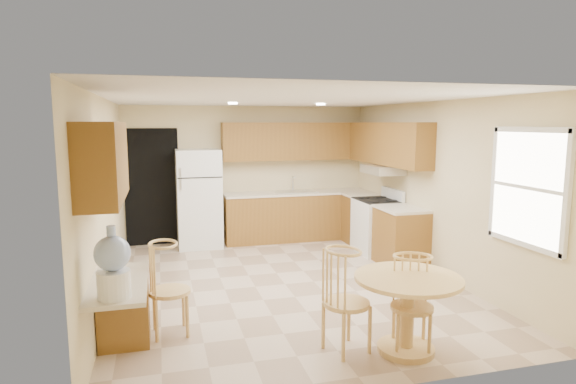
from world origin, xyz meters
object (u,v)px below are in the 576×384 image
object	(u,v)px
chair_table_b	(417,298)
stove	(377,225)
chair_table_a	(351,293)
dining_table	(407,303)
chair_desk	(169,282)
water_crock	(113,266)
refrigerator	(199,198)

from	to	relation	value
chair_table_b	stove	bearing A→B (deg)	-89.28
stove	chair_table_a	world-z (taller)	stove
dining_table	chair_table_b	distance (m)	0.13
chair_table_a	chair_table_b	bearing A→B (deg)	57.98
dining_table	chair_table_b	bearing A→B (deg)	-60.62
dining_table	chair_desk	distance (m)	2.36
chair_table_b	chair_desk	distance (m)	2.44
stove	water_crock	size ratio (longest dim) A/B	1.81
stove	chair_table_a	bearing A→B (deg)	-119.16
stove	water_crock	distance (m)	5.16
refrigerator	chair_desk	xyz separation A→B (m)	(-0.60, -3.69, -0.28)
stove	chair_desk	size ratio (longest dim) A/B	1.13
refrigerator	dining_table	distance (m)	4.88
refrigerator	chair_desk	bearing A→B (deg)	-99.23
stove	chair_table_a	xyz separation A→B (m)	(-1.84, -3.30, 0.14)
stove	water_crock	xyz separation A→B (m)	(-3.92, -3.30, 0.57)
chair_table_a	chair_table_b	size ratio (longest dim) A/B	1.08
refrigerator	water_crock	bearing A→B (deg)	-103.08
chair_table_a	water_crock	size ratio (longest dim) A/B	1.67
refrigerator	stove	distance (m)	3.15
water_crock	chair_table_a	bearing A→B (deg)	-0.11
stove	chair_desk	xyz separation A→B (m)	(-3.47, -2.47, 0.12)
refrigerator	chair_table_a	size ratio (longest dim) A/B	1.73
refrigerator	chair_table_a	distance (m)	4.65
dining_table	chair_table_a	bearing A→B (deg)	172.14
refrigerator	chair_table_b	xyz separation A→B (m)	(1.63, -4.69, -0.30)
chair_table_a	chair_desk	distance (m)	1.83
dining_table	chair_desk	bearing A→B (deg)	157.41
stove	water_crock	bearing A→B (deg)	-139.94
refrigerator	dining_table	world-z (taller)	refrigerator
stove	chair_table_b	distance (m)	3.69
chair_table_b	water_crock	distance (m)	2.73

